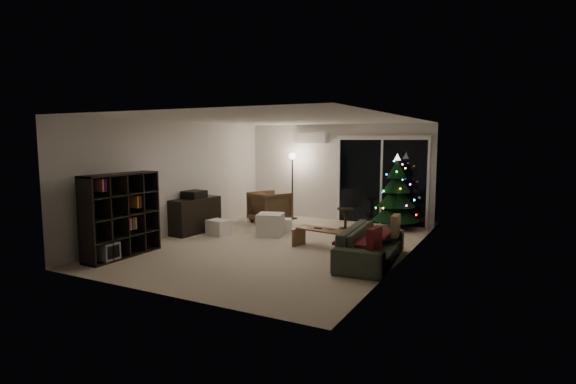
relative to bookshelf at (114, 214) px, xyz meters
The scene contains 18 objects.
room 4.46m from the bookshelf, 52.56° to the left, with size 6.50×7.51×2.60m.
bookshelf is the anchor object (origin of this frame).
media_cabinet 2.29m from the bookshelf, 90.00° to the left, with size 0.47×1.27×0.79m, color black.
stereo 2.26m from the bookshelf, 90.00° to the left, with size 0.40×0.47×0.17m, color black.
armchair 4.23m from the bookshelf, 77.57° to the left, with size 0.86×0.88×0.80m, color #4C3826.
ottoman 3.28m from the bookshelf, 58.62° to the left, with size 0.54×0.54×0.49m, color white.
cardboard_box_a 2.45m from the bookshelf, 74.78° to the left, with size 0.47×0.36×0.34m, color white.
cardboard_box_b 3.71m from the bookshelf, 62.16° to the left, with size 0.43×0.33×0.30m, color white.
side_table 5.14m from the bookshelf, 55.49° to the left, with size 0.40×0.40×0.50m, color black.
floor_lamp 5.00m from the bookshelf, 76.62° to the left, with size 0.27×0.27×1.70m, color black.
sofa 4.65m from the bookshelf, 21.63° to the left, with size 2.07×0.81×0.61m, color #343A2B.
sofa_throw 4.54m from the bookshelf, 22.09° to the left, with size 0.65×1.49×0.05m, color #430F17.
cushion_a 5.13m from the bookshelf, 27.37° to the left, with size 0.12×0.40×0.40m, color #736548.
cushion_b 4.68m from the bookshelf, 13.05° to the left, with size 0.12×0.40×0.40m, color #430F17.
coffee_table 3.96m from the bookshelf, 34.90° to the left, with size 1.19×0.42×0.38m, color brown, non-canonical shape.
remote_a 3.81m from the bookshelf, 36.19° to the left, with size 0.15×0.04×0.02m, color black.
remote_b 4.05m from the bookshelf, 34.67° to the left, with size 0.14×0.04×0.02m, color slate.
christmas_tree 6.22m from the bookshelf, 50.76° to the left, with size 1.10×1.10×1.78m, color black.
Camera 1 is at (4.29, -7.71, 2.12)m, focal length 28.00 mm.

